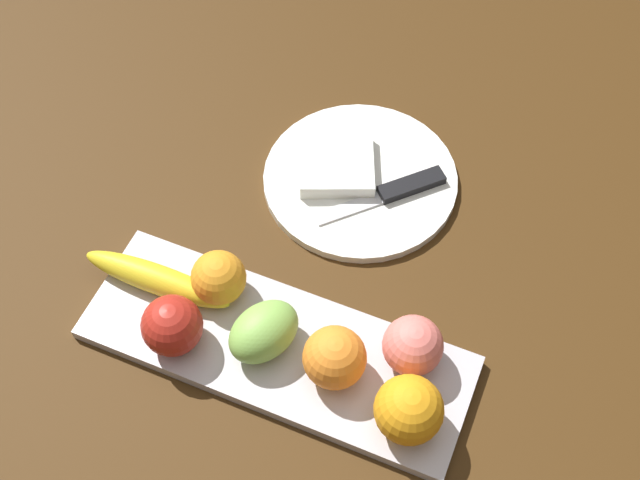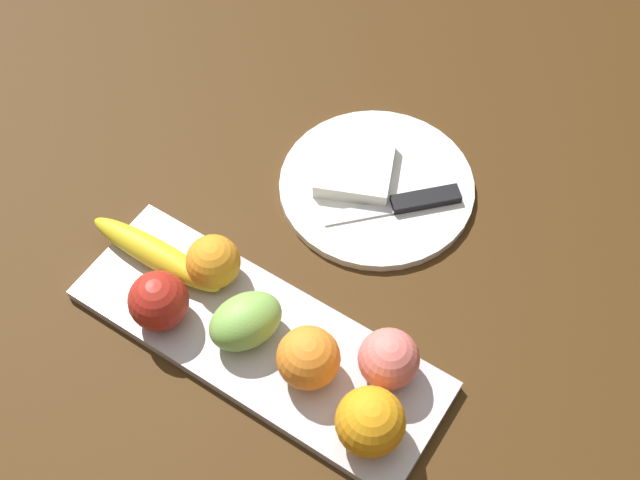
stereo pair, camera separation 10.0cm
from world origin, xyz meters
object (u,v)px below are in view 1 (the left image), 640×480
grape_bunch (264,332)px  dinner_plate (359,179)px  banana (157,279)px  fruit_tray (275,347)px  orange_center (219,278)px  peach (413,346)px  orange_near_banana (408,411)px  apple (172,326)px  orange_near_apple (335,358)px  folded_napkin (337,164)px  knife (401,189)px

grape_bunch → dinner_plate: bearing=-92.3°
banana → fruit_tray: bearing=173.1°
orange_center → peach: peach is taller
orange_near_banana → dinner_plate: (0.17, -0.30, -0.05)m
fruit_tray → apple: size_ratio=6.45×
banana → grape_bunch: grape_bunch is taller
orange_near_apple → folded_napkin: orange_near_apple is taller
apple → knife: 0.35m
orange_near_banana → folded_napkin: orange_near_banana is taller
apple → orange_near_banana: (-0.28, -0.01, 0.00)m
fruit_tray → orange_near_banana: size_ratio=6.04×
orange_center → peach: bearing=-179.1°
fruit_tray → grape_bunch: (0.01, 0.00, 0.04)m
orange_near_apple → orange_near_banana: 0.10m
apple → grape_bunch: size_ratio=0.80×
peach → folded_napkin: size_ratio=0.68×
dinner_plate → banana: bearing=57.7°
orange_near_banana → grape_bunch: size_ratio=0.86×
fruit_tray → folded_napkin: folded_napkin is taller
fruit_tray → orange_center: 0.10m
orange_near_apple → peach: orange_near_apple is taller
apple → dinner_plate: size_ratio=0.27×
grape_bunch → orange_near_apple: bearing=178.6°
banana → peach: (-0.31, -0.03, 0.02)m
folded_napkin → orange_center: bearing=76.4°
orange_near_banana → peach: (0.02, -0.08, -0.00)m
banana → orange_center: orange_center is taller
orange_center → orange_near_banana: bearing=164.5°
knife → dinner_plate: bearing=-48.4°
apple → orange_near_banana: bearing=-178.8°
grape_bunch → fruit_tray: bearing=-161.2°
apple → knife: bearing=-118.5°
orange_near_apple → orange_near_banana: (-0.09, 0.03, 0.00)m
fruit_tray → knife: (-0.06, -0.27, 0.01)m
orange_near_banana → peach: 0.08m
dinner_plate → knife: size_ratio=1.78×
orange_near_banana → orange_center: bearing=-15.5°
apple → grape_bunch: bearing=-159.7°
orange_near_apple → knife: orange_near_apple is taller
knife → fruit_tray: bearing=31.9°
orange_center → banana: bearing=17.2°
apple → dinner_plate: (-0.11, -0.31, -0.04)m
apple → dinner_plate: 0.33m
peach → grape_bunch: bearing=15.8°
fruit_tray → knife: 0.27m
banana → orange_near_apple: bearing=173.5°
dinner_plate → grape_bunch: bearing=87.7°
folded_napkin → knife: size_ratio=0.70×
orange_near_apple → folded_napkin: 0.30m
orange_near_banana → knife: bearing=-69.4°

